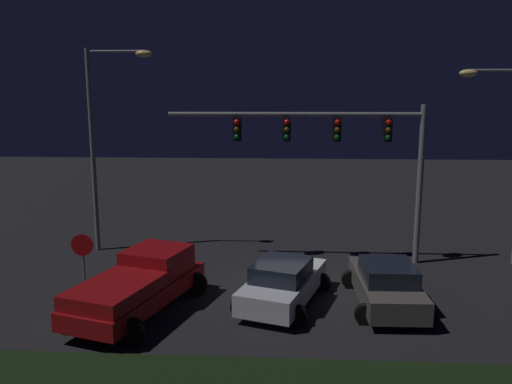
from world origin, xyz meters
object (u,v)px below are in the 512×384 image
object	(u,v)px
street_lamp_left	(104,127)
pickup_truck	(141,281)
car_sedan_far	(386,284)
street_lamp_right	(510,141)
car_sedan	(283,282)
traffic_signal_gantry	(337,141)
stop_sign	(83,253)

from	to	relation	value
street_lamp_left	pickup_truck	bearing A→B (deg)	-63.24
car_sedan_far	street_lamp_right	distance (m)	8.47
car_sedan	car_sedan_far	distance (m)	3.36
street_lamp_left	traffic_signal_gantry	bearing A→B (deg)	-6.24
car_sedan	traffic_signal_gantry	world-z (taller)	traffic_signal_gantry
stop_sign	car_sedan_far	bearing A→B (deg)	-1.07
car_sedan_far	street_lamp_left	xyz separation A→B (m)	(-11.17, 5.65, 4.78)
traffic_signal_gantry	stop_sign	distance (m)	10.52
traffic_signal_gantry	street_lamp_left	distance (m)	10.00
pickup_truck	street_lamp_left	world-z (taller)	street_lamp_left
pickup_truck	car_sedan	xyz separation A→B (m)	(4.52, 0.84, -0.26)
pickup_truck	car_sedan_far	bearing A→B (deg)	-66.70
traffic_signal_gantry	street_lamp_left	world-z (taller)	street_lamp_left
pickup_truck	car_sedan_far	distance (m)	7.94
car_sedan_far	street_lamp_left	distance (m)	13.40
car_sedan_far	stop_sign	distance (m)	10.19
pickup_truck	street_lamp_right	size ratio (longest dim) A/B	0.72
street_lamp_left	street_lamp_right	world-z (taller)	street_lamp_left
street_lamp_left	street_lamp_right	bearing A→B (deg)	-3.22
car_sedan	street_lamp_right	distance (m)	10.98
street_lamp_right	stop_sign	bearing A→B (deg)	-163.95
car_sedan_far	street_lamp_right	xyz separation A→B (m)	(5.57, 4.71, 4.30)
car_sedan	car_sedan_far	world-z (taller)	same
pickup_truck	street_lamp_right	world-z (taller)	street_lamp_right
car_sedan_far	traffic_signal_gantry	bearing A→B (deg)	14.22
car_sedan	street_lamp_left	xyz separation A→B (m)	(-7.81, 5.67, 4.78)
stop_sign	car_sedan	bearing A→B (deg)	-1.73
stop_sign	pickup_truck	bearing A→B (deg)	-24.78
street_lamp_right	stop_sign	xyz separation A→B (m)	(-15.72, -4.52, -3.48)
car_sedan_far	street_lamp_right	size ratio (longest dim) A/B	0.56
car_sedan	car_sedan_far	bearing A→B (deg)	-71.40
traffic_signal_gantry	street_lamp_right	world-z (taller)	street_lamp_right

